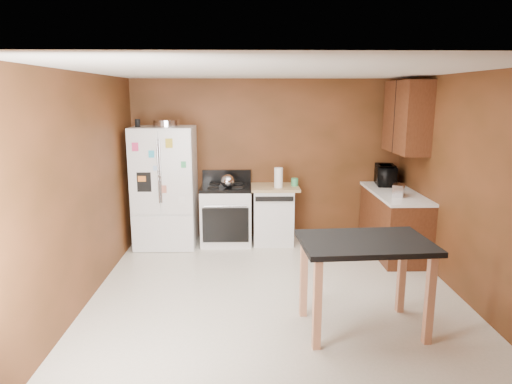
{
  "coord_description": "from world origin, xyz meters",
  "views": [
    {
      "loc": [
        -0.34,
        -4.87,
        2.26
      ],
      "look_at": [
        -0.21,
        0.85,
        1.03
      ],
      "focal_mm": 32.0,
      "sensor_mm": 36.0,
      "label": 1
    }
  ],
  "objects_px": {
    "green_canister": "(295,182)",
    "refrigerator": "(165,187)",
    "kettle": "(228,181)",
    "dishwasher": "(273,214)",
    "pen_cup": "(138,123)",
    "paper_towel": "(278,178)",
    "roasting_pan": "(167,123)",
    "gas_range": "(226,214)",
    "toaster": "(398,190)",
    "microwave": "(386,176)",
    "island": "(365,254)"
  },
  "relations": [
    {
      "from": "gas_range",
      "to": "dishwasher",
      "type": "bearing_deg",
      "value": 1.94
    },
    {
      "from": "microwave",
      "to": "island",
      "type": "height_order",
      "value": "microwave"
    },
    {
      "from": "dishwasher",
      "to": "pen_cup",
      "type": "bearing_deg",
      "value": -175.2
    },
    {
      "from": "pen_cup",
      "to": "refrigerator",
      "type": "bearing_deg",
      "value": 13.28
    },
    {
      "from": "microwave",
      "to": "dishwasher",
      "type": "distance_m",
      "value": 1.83
    },
    {
      "from": "kettle",
      "to": "dishwasher",
      "type": "distance_m",
      "value": 0.89
    },
    {
      "from": "refrigerator",
      "to": "gas_range",
      "type": "xyz_separation_m",
      "value": [
        0.91,
        0.06,
        -0.44
      ]
    },
    {
      "from": "roasting_pan",
      "to": "gas_range",
      "type": "bearing_deg",
      "value": 5.33
    },
    {
      "from": "toaster",
      "to": "refrigerator",
      "type": "relative_size",
      "value": 0.13
    },
    {
      "from": "paper_towel",
      "to": "dishwasher",
      "type": "relative_size",
      "value": 0.34
    },
    {
      "from": "island",
      "to": "toaster",
      "type": "bearing_deg",
      "value": 63.77
    },
    {
      "from": "refrigerator",
      "to": "paper_towel",
      "type": "bearing_deg",
      "value": -0.65
    },
    {
      "from": "microwave",
      "to": "island",
      "type": "relative_size",
      "value": 0.39
    },
    {
      "from": "pen_cup",
      "to": "island",
      "type": "relative_size",
      "value": 0.09
    },
    {
      "from": "pen_cup",
      "to": "paper_towel",
      "type": "height_order",
      "value": "pen_cup"
    },
    {
      "from": "pen_cup",
      "to": "gas_range",
      "type": "distance_m",
      "value": 1.88
    },
    {
      "from": "microwave",
      "to": "dishwasher",
      "type": "bearing_deg",
      "value": 98.12
    },
    {
      "from": "roasting_pan",
      "to": "pen_cup",
      "type": "relative_size",
      "value": 3.49
    },
    {
      "from": "paper_towel",
      "to": "island",
      "type": "height_order",
      "value": "paper_towel"
    },
    {
      "from": "green_canister",
      "to": "refrigerator",
      "type": "distance_m",
      "value": 1.96
    },
    {
      "from": "toaster",
      "to": "island",
      "type": "relative_size",
      "value": 0.18
    },
    {
      "from": "green_canister",
      "to": "microwave",
      "type": "distance_m",
      "value": 1.4
    },
    {
      "from": "green_canister",
      "to": "dishwasher",
      "type": "xyz_separation_m",
      "value": [
        -0.33,
        -0.02,
        -0.5
      ]
    },
    {
      "from": "microwave",
      "to": "gas_range",
      "type": "xyz_separation_m",
      "value": [
        -2.45,
        -0.05,
        -0.58
      ]
    },
    {
      "from": "paper_towel",
      "to": "gas_range",
      "type": "relative_size",
      "value": 0.27
    },
    {
      "from": "roasting_pan",
      "to": "island",
      "type": "distance_m",
      "value": 3.63
    },
    {
      "from": "kettle",
      "to": "dishwasher",
      "type": "xyz_separation_m",
      "value": [
        0.69,
        0.16,
        -0.55
      ]
    },
    {
      "from": "green_canister",
      "to": "gas_range",
      "type": "distance_m",
      "value": 1.16
    },
    {
      "from": "paper_towel",
      "to": "dishwasher",
      "type": "distance_m",
      "value": 0.6
    },
    {
      "from": "pen_cup",
      "to": "kettle",
      "type": "xyz_separation_m",
      "value": [
        1.28,
        0.01,
        -0.86
      ]
    },
    {
      "from": "green_canister",
      "to": "toaster",
      "type": "bearing_deg",
      "value": -31.51
    },
    {
      "from": "kettle",
      "to": "island",
      "type": "bearing_deg",
      "value": -61.34
    },
    {
      "from": "green_canister",
      "to": "island",
      "type": "bearing_deg",
      "value": -82.07
    },
    {
      "from": "pen_cup",
      "to": "green_canister",
      "type": "relative_size",
      "value": 0.96
    },
    {
      "from": "toaster",
      "to": "roasting_pan",
      "type": "bearing_deg",
      "value": -167.61
    },
    {
      "from": "island",
      "to": "gas_range",
      "type": "bearing_deg",
      "value": 117.96
    },
    {
      "from": "pen_cup",
      "to": "refrigerator",
      "type": "height_order",
      "value": "pen_cup"
    },
    {
      "from": "toaster",
      "to": "gas_range",
      "type": "bearing_deg",
      "value": -173.46
    },
    {
      "from": "green_canister",
      "to": "refrigerator",
      "type": "bearing_deg",
      "value": -176.95
    },
    {
      "from": "green_canister",
      "to": "island",
      "type": "distance_m",
      "value": 2.77
    },
    {
      "from": "refrigerator",
      "to": "roasting_pan",
      "type": "bearing_deg",
      "value": -16.31
    },
    {
      "from": "refrigerator",
      "to": "kettle",
      "type": "bearing_deg",
      "value": -4.49
    },
    {
      "from": "island",
      "to": "roasting_pan",
      "type": "bearing_deg",
      "value": 131.05
    },
    {
      "from": "roasting_pan",
      "to": "kettle",
      "type": "distance_m",
      "value": 1.22
    },
    {
      "from": "gas_range",
      "to": "microwave",
      "type": "bearing_deg",
      "value": 1.16
    },
    {
      "from": "refrigerator",
      "to": "pen_cup",
      "type": "bearing_deg",
      "value": -166.72
    },
    {
      "from": "gas_range",
      "to": "toaster",
      "type": "bearing_deg",
      "value": -17.96
    },
    {
      "from": "toaster",
      "to": "dishwasher",
      "type": "bearing_deg",
      "value": 178.88
    },
    {
      "from": "kettle",
      "to": "dishwasher",
      "type": "height_order",
      "value": "kettle"
    },
    {
      "from": "roasting_pan",
      "to": "gas_range",
      "type": "distance_m",
      "value": 1.63
    }
  ]
}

